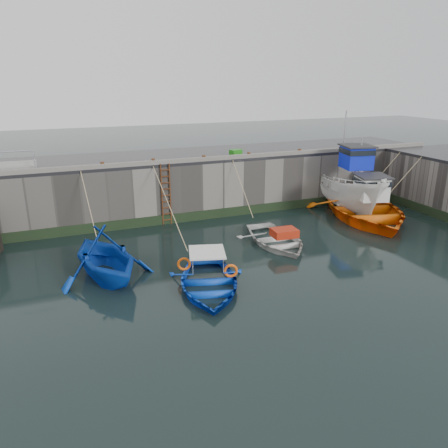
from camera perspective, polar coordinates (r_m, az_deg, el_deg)
name	(u,v)px	position (r m, az deg, el deg)	size (l,w,h in m)	color
ground	(299,303)	(15.34, 9.75, -10.17)	(120.00, 120.00, 0.00)	black
quay_back	(188,183)	(25.60, -4.68, 5.41)	(30.00, 5.00, 3.00)	slate
road_back	(188,156)	(25.29, -4.77, 8.90)	(30.00, 5.00, 0.16)	black
kerb_back	(201,159)	(23.06, -3.04, 8.45)	(30.00, 0.30, 0.20)	slate
algae_back	(203,215)	(23.60, -2.76, 1.16)	(30.00, 0.08, 0.50)	black
ladder	(166,195)	(22.64, -7.57, 3.80)	(0.51, 0.08, 3.20)	#3F1E0F
boat_near_white	(107,277)	(17.55, -15.07, -6.72)	(3.85, 4.46, 2.35)	#0B3CB0
boat_near_white_rope	(95,243)	(21.22, -16.46, -2.36)	(0.04, 3.94, 3.10)	tan
boat_near_blue	(208,288)	(16.15, -2.07, -8.33)	(3.20, 4.48, 0.93)	blue
boat_near_blue_rope	(171,241)	(20.66, -6.90, -2.28)	(0.04, 5.88, 3.10)	tan
boat_near_navy	(276,243)	(20.43, 6.80, -2.51)	(3.15, 4.42, 0.91)	white
boat_near_navy_rope	(244,221)	(23.45, 2.66, 0.41)	(0.04, 3.39, 3.10)	tan
boat_far_white	(349,189)	(26.29, 15.99, 4.43)	(4.37, 7.87, 5.87)	white
boat_far_orange	(364,209)	(25.00, 17.86, 1.89)	(7.30, 8.78, 4.57)	orange
fish_crate	(236,152)	(24.93, 1.54, 9.35)	(0.64, 0.44, 0.30)	#207E17
railing	(18,165)	(22.98, -25.27, 6.93)	(1.60, 1.05, 1.00)	#A5A8AD
bollard_a	(102,165)	(22.08, -15.60, 7.45)	(0.18, 0.18, 0.28)	#3F1E0F
bollard_b	(153,161)	(22.48, -9.22, 8.08)	(0.18, 0.18, 0.28)	#3F1E0F
bollard_c	(204,158)	(23.21, -2.65, 8.62)	(0.18, 0.18, 0.28)	#3F1E0F
bollard_d	(249,155)	(24.17, 3.25, 9.01)	(0.18, 0.18, 0.28)	#3F1E0F
bollard_e	(300,151)	(25.67, 9.84, 9.34)	(0.18, 0.18, 0.28)	#3F1E0F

